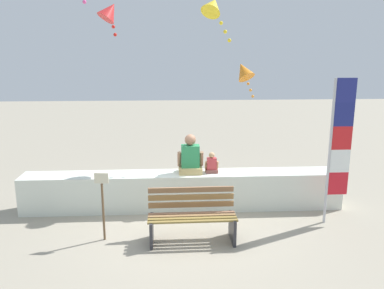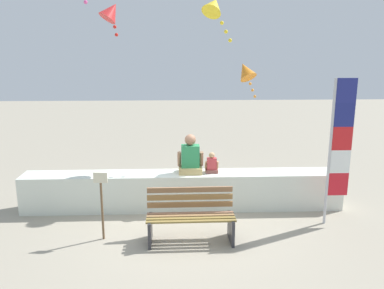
{
  "view_description": "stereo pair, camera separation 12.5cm",
  "coord_description": "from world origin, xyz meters",
  "px_view_note": "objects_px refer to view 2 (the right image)",
  "views": [
    {
      "loc": [
        -0.25,
        -6.76,
        3.16
      ],
      "look_at": [
        0.19,
        0.87,
        1.36
      ],
      "focal_mm": 36.36,
      "sensor_mm": 36.0,
      "label": 1
    },
    {
      "loc": [
        -0.13,
        -6.77,
        3.16
      ],
      "look_at": [
        0.19,
        0.87,
        1.36
      ],
      "focal_mm": 36.36,
      "sensor_mm": 36.0,
      "label": 2
    }
  ],
  "objects_px": {
    "flag_banner": "(338,144)",
    "kite_orange": "(246,71)",
    "person_adult": "(190,158)",
    "kite_red": "(111,11)",
    "sign_post": "(102,200)",
    "person_child": "(212,165)",
    "kite_yellow": "(214,6)",
    "park_bench": "(191,217)"
  },
  "relations": [
    {
      "from": "park_bench",
      "to": "sign_post",
      "type": "bearing_deg",
      "value": 176.74
    },
    {
      "from": "flag_banner",
      "to": "kite_yellow",
      "type": "bearing_deg",
      "value": 138.09
    },
    {
      "from": "person_child",
      "to": "kite_orange",
      "type": "distance_m",
      "value": 3.61
    },
    {
      "from": "kite_orange",
      "to": "sign_post",
      "type": "distance_m",
      "value": 5.69
    },
    {
      "from": "kite_orange",
      "to": "kite_yellow",
      "type": "bearing_deg",
      "value": -119.09
    },
    {
      "from": "person_child",
      "to": "kite_red",
      "type": "xyz_separation_m",
      "value": [
        -2.2,
        1.9,
        3.18
      ]
    },
    {
      "from": "person_adult",
      "to": "sign_post",
      "type": "height_order",
      "value": "person_adult"
    },
    {
      "from": "park_bench",
      "to": "kite_red",
      "type": "height_order",
      "value": "kite_red"
    },
    {
      "from": "person_adult",
      "to": "sign_post",
      "type": "xyz_separation_m",
      "value": [
        -1.57,
        -1.36,
        -0.36
      ]
    },
    {
      "from": "person_child",
      "to": "flag_banner",
      "type": "bearing_deg",
      "value": -21.69
    },
    {
      "from": "park_bench",
      "to": "kite_red",
      "type": "bearing_deg",
      "value": 117.1
    },
    {
      "from": "flag_banner",
      "to": "sign_post",
      "type": "relative_size",
      "value": 2.26
    },
    {
      "from": "park_bench",
      "to": "person_adult",
      "type": "bearing_deg",
      "value": 88.03
    },
    {
      "from": "person_adult",
      "to": "kite_yellow",
      "type": "relative_size",
      "value": 0.78
    },
    {
      "from": "person_adult",
      "to": "flag_banner",
      "type": "relative_size",
      "value": 0.29
    },
    {
      "from": "person_adult",
      "to": "kite_orange",
      "type": "xyz_separation_m",
      "value": [
        1.6,
        2.93,
        1.62
      ]
    },
    {
      "from": "person_adult",
      "to": "kite_red",
      "type": "distance_m",
      "value": 3.99
    },
    {
      "from": "park_bench",
      "to": "person_child",
      "type": "xyz_separation_m",
      "value": [
        0.49,
        1.45,
        0.52
      ]
    },
    {
      "from": "park_bench",
      "to": "kite_yellow",
      "type": "relative_size",
      "value": 1.46
    },
    {
      "from": "person_child",
      "to": "flag_banner",
      "type": "xyz_separation_m",
      "value": [
        2.22,
        -0.88,
        0.62
      ]
    },
    {
      "from": "person_child",
      "to": "sign_post",
      "type": "height_order",
      "value": "sign_post"
    },
    {
      "from": "kite_yellow",
      "to": "sign_post",
      "type": "relative_size",
      "value": 0.85
    },
    {
      "from": "kite_orange",
      "to": "kite_yellow",
      "type": "height_order",
      "value": "kite_yellow"
    },
    {
      "from": "sign_post",
      "to": "person_adult",
      "type": "bearing_deg",
      "value": 40.93
    },
    {
      "from": "person_child",
      "to": "flag_banner",
      "type": "relative_size",
      "value": 0.16
    },
    {
      "from": "kite_red",
      "to": "kite_yellow",
      "type": "height_order",
      "value": "kite_yellow"
    },
    {
      "from": "park_bench",
      "to": "kite_yellow",
      "type": "xyz_separation_m",
      "value": [
        0.59,
        2.46,
        3.72
      ]
    },
    {
      "from": "person_child",
      "to": "person_adult",
      "type": "bearing_deg",
      "value": -179.94
    },
    {
      "from": "kite_red",
      "to": "kite_orange",
      "type": "xyz_separation_m",
      "value": [
        3.37,
        1.03,
        -1.41
      ]
    },
    {
      "from": "park_bench",
      "to": "kite_orange",
      "type": "relative_size",
      "value": 1.41
    },
    {
      "from": "kite_yellow",
      "to": "park_bench",
      "type": "bearing_deg",
      "value": -103.52
    },
    {
      "from": "flag_banner",
      "to": "sign_post",
      "type": "bearing_deg",
      "value": -173.57
    },
    {
      "from": "kite_red",
      "to": "kite_yellow",
      "type": "relative_size",
      "value": 0.84
    },
    {
      "from": "person_adult",
      "to": "kite_orange",
      "type": "distance_m",
      "value": 3.71
    },
    {
      "from": "kite_yellow",
      "to": "sign_post",
      "type": "bearing_deg",
      "value": -131.6
    },
    {
      "from": "kite_red",
      "to": "kite_orange",
      "type": "height_order",
      "value": "kite_red"
    },
    {
      "from": "kite_yellow",
      "to": "sign_post",
      "type": "height_order",
      "value": "kite_yellow"
    },
    {
      "from": "flag_banner",
      "to": "kite_orange",
      "type": "relative_size",
      "value": 2.55
    },
    {
      "from": "kite_orange",
      "to": "sign_post",
      "type": "height_order",
      "value": "kite_orange"
    },
    {
      "from": "person_adult",
      "to": "park_bench",
      "type": "bearing_deg",
      "value": -91.97
    },
    {
      "from": "kite_orange",
      "to": "person_adult",
      "type": "bearing_deg",
      "value": -118.73
    },
    {
      "from": "kite_orange",
      "to": "kite_yellow",
      "type": "xyz_separation_m",
      "value": [
        -1.06,
        -1.91,
        1.44
      ]
    }
  ]
}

